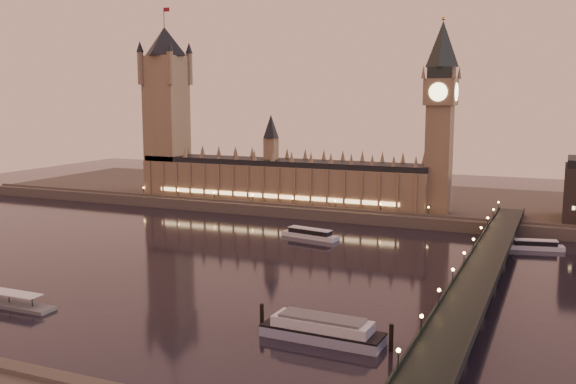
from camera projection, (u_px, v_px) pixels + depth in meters
name	position (u px, v px, depth m)	size (l,w,h in m)	color
ground	(248.00, 265.00, 262.97)	(700.00, 700.00, 0.00)	black
far_embankment	(411.00, 203.00, 400.29)	(560.00, 130.00, 6.00)	#423D35
palace_of_westminster	(280.00, 175.00, 385.32)	(180.00, 26.62, 52.00)	brown
victoria_tower	(166.00, 101.00, 410.35)	(31.68, 31.68, 118.00)	brown
big_ben	(440.00, 105.00, 341.90)	(17.68, 17.68, 104.00)	brown
westminster_bridge	(480.00, 277.00, 225.98)	(13.20, 260.00, 15.30)	black
cruise_boat_a	(310.00, 234.00, 313.72)	(30.54, 11.93, 4.78)	silver
cruise_boat_b	(536.00, 245.00, 290.06)	(25.22, 11.21, 4.52)	silver
moored_barge	(322.00, 329.00, 181.97)	(40.95, 11.13, 7.51)	#8E98B5
pontoon_pier	(0.00, 301.00, 213.69)	(42.65, 7.11, 11.37)	#595B5E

